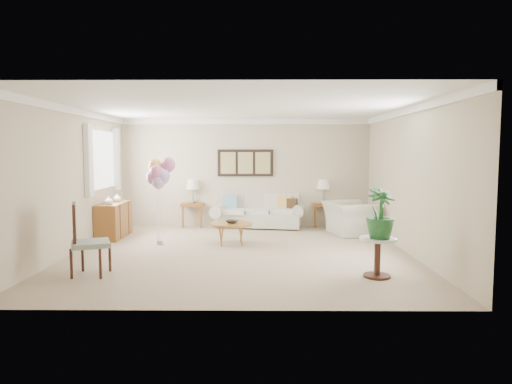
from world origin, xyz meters
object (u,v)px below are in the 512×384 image
(sofa, at_px, (259,214))
(accent_chair, at_px, (85,238))
(balloon_cluster, at_px, (159,173))
(armchair, at_px, (350,218))
(coffee_table, at_px, (231,225))

(sofa, relative_size, accent_chair, 2.19)
(sofa, xyz_separation_m, accent_chair, (-2.55, -4.38, 0.23))
(balloon_cluster, bearing_deg, armchair, 16.77)
(coffee_table, distance_m, accent_chair, 3.05)
(sofa, bearing_deg, coffee_table, -104.75)
(sofa, distance_m, accent_chair, 5.07)
(armchair, relative_size, balloon_cluster, 0.64)
(coffee_table, relative_size, armchair, 0.75)
(armchair, bearing_deg, accent_chair, 113.78)
(accent_chair, bearing_deg, armchair, 36.67)
(armchair, xyz_separation_m, accent_chair, (-4.55, -3.39, 0.19))
(sofa, distance_m, balloon_cluster, 3.10)
(accent_chair, relative_size, balloon_cluster, 0.62)
(armchair, distance_m, balloon_cluster, 4.24)
(accent_chair, bearing_deg, sofa, 59.75)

